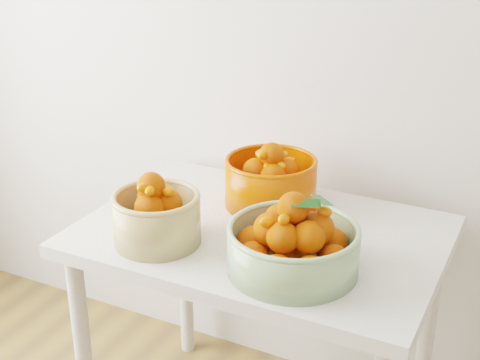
{
  "coord_description": "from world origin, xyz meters",
  "views": [
    {
      "loc": [
        0.36,
        0.08,
        1.61
      ],
      "look_at": [
        -0.37,
        1.54,
        0.92
      ],
      "focal_mm": 50.0,
      "sensor_mm": 36.0,
      "label": 1
    }
  ],
  "objects_px": {
    "bowl_green": "(293,245)",
    "bowl_orange": "(271,180)",
    "table": "(261,260)",
    "bowl_cream": "(156,216)"
  },
  "relations": [
    {
      "from": "bowl_cream",
      "to": "bowl_green",
      "type": "height_order",
      "value": "bowl_green"
    },
    {
      "from": "bowl_green",
      "to": "bowl_orange",
      "type": "height_order",
      "value": "bowl_green"
    },
    {
      "from": "table",
      "to": "bowl_orange",
      "type": "xyz_separation_m",
      "value": [
        -0.05,
        0.17,
        0.18
      ]
    },
    {
      "from": "bowl_cream",
      "to": "bowl_green",
      "type": "bearing_deg",
      "value": 3.67
    },
    {
      "from": "bowl_green",
      "to": "bowl_orange",
      "type": "relative_size",
      "value": 1.34
    },
    {
      "from": "table",
      "to": "bowl_cream",
      "type": "xyz_separation_m",
      "value": [
        -0.22,
        -0.19,
        0.17
      ]
    },
    {
      "from": "bowl_green",
      "to": "bowl_orange",
      "type": "xyz_separation_m",
      "value": [
        -0.21,
        0.33,
        0.01
      ]
    },
    {
      "from": "table",
      "to": "bowl_cream",
      "type": "distance_m",
      "value": 0.34
    },
    {
      "from": "bowl_orange",
      "to": "bowl_cream",
      "type": "bearing_deg",
      "value": -116.23
    },
    {
      "from": "table",
      "to": "bowl_orange",
      "type": "relative_size",
      "value": 3.31
    }
  ]
}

